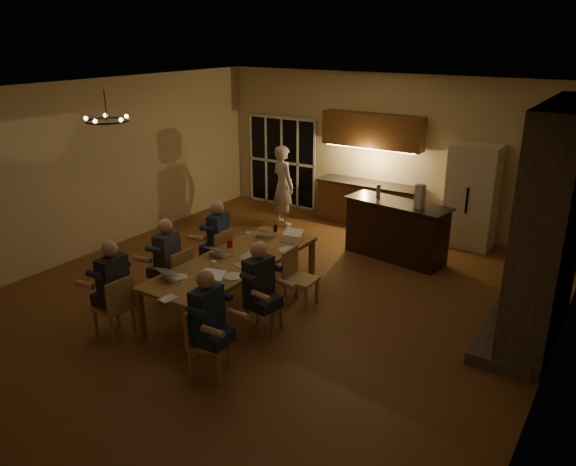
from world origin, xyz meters
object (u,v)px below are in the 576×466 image
at_px(mug_back, 248,235).
at_px(redcup_near, 199,292).
at_px(refrigerator, 472,196).
at_px(bar_blender, 420,196).
at_px(laptop_a, 173,271).
at_px(mug_mid, 261,245).
at_px(redcup_mid, 230,243).
at_px(plate_left, 179,277).
at_px(chair_right_near, 209,341).
at_px(person_left_near, 114,289).
at_px(person_right_near, 208,323).
at_px(dining_table, 235,282).
at_px(chair_left_mid, 174,276).
at_px(plate_near, 233,277).
at_px(laptop_e, 267,230).
at_px(plate_far, 287,250).
at_px(chair_right_far, 301,279).
at_px(can_cola, 275,228).
at_px(laptop_c, 220,248).
at_px(person_left_far, 219,241).
at_px(standing_person, 283,185).
at_px(chair_left_near, 113,306).
at_px(can_silver, 207,275).
at_px(laptop_b, 210,278).
at_px(person_right_mid, 259,290).
at_px(bar_island, 396,230).
at_px(laptop_d, 245,259).
at_px(bar_bottle, 378,191).
at_px(laptop_f, 291,235).
at_px(chair_right_mid, 265,303).
at_px(chandelier, 107,121).
at_px(mug_front, 214,264).
at_px(person_left_mid, 168,262).

relative_size(mug_back, redcup_near, 0.83).
bearing_deg(refrigerator, bar_blender, -108.14).
height_order(laptop_a, mug_mid, laptop_a).
bearing_deg(redcup_mid, plate_left, -83.96).
bearing_deg(redcup_near, chair_right_near, -39.40).
bearing_deg(person_left_near, person_right_near, 85.65).
distance_m(dining_table, chair_right_near, 1.85).
distance_m(chair_left_mid, plate_near, 1.27).
relative_size(mug_mid, plate_near, 0.37).
height_order(dining_table, laptop_e, laptop_e).
relative_size(plate_left, plate_far, 0.87).
relative_size(chair_right_far, can_cola, 7.42).
height_order(chair_left_mid, laptop_c, laptop_c).
xyz_separation_m(person_left_far, standing_person, (-0.68, 2.99, 0.18)).
xyz_separation_m(chair_left_near, can_silver, (0.95, 0.88, 0.37)).
xyz_separation_m(chair_right_near, laptop_b, (-0.58, 0.72, 0.42)).
bearing_deg(person_right_mid, dining_table, 66.33).
bearing_deg(chair_right_far, bar_island, -11.96).
xyz_separation_m(person_left_far, can_cola, (0.64, 0.75, 0.12)).
distance_m(bar_island, laptop_d, 3.41).
xyz_separation_m(dining_table, laptop_e, (-0.18, 1.13, 0.49)).
distance_m(person_left_far, plate_far, 1.30).
bearing_deg(bar_bottle, laptop_c, -109.76).
xyz_separation_m(laptop_a, laptop_f, (0.61, 2.11, 0.00)).
height_order(chair_left_mid, person_right_mid, person_right_mid).
height_order(chair_left_mid, chair_right_far, same).
relative_size(chair_right_mid, person_right_mid, 0.64).
xyz_separation_m(chair_right_far, chandelier, (-2.70, -1.11, 2.31)).
distance_m(bar_island, chandelier, 5.34).
height_order(person_right_mid, laptop_f, person_right_mid).
xyz_separation_m(laptop_d, plate_left, (-0.54, -0.82, -0.10)).
height_order(laptop_b, laptop_c, same).
distance_m(dining_table, chair_right_mid, 0.95).
bearing_deg(redcup_near, plate_far, 87.75).
relative_size(chair_left_mid, chair_right_mid, 1.00).
bearing_deg(chair_right_far, laptop_a, 140.42).
relative_size(standing_person, laptop_f, 5.44).
relative_size(refrigerator, mug_front, 20.00).
xyz_separation_m(mug_mid, plate_near, (0.33, -1.12, -0.04)).
xyz_separation_m(laptop_b, redcup_mid, (-0.69, 1.29, -0.05)).
bearing_deg(plate_near, redcup_near, -89.91).
height_order(laptop_a, bar_blender, bar_blender).
height_order(person_left_mid, plate_left, person_left_mid).
bearing_deg(laptop_a, refrigerator, -97.23).
xyz_separation_m(plate_near, plate_far, (0.08, 1.26, 0.00)).
bearing_deg(person_left_far, laptop_d, 45.28).
xyz_separation_m(laptop_c, mug_mid, (0.35, 0.57, -0.06)).
height_order(chandelier, bar_bottle, chandelier).
bearing_deg(laptop_d, laptop_f, 107.74).
height_order(person_left_far, mug_front, person_left_far).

